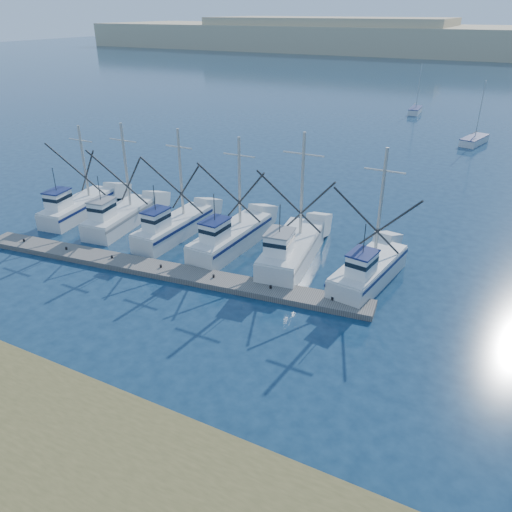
% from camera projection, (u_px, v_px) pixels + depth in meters
% --- Properties ---
extents(ground, '(500.00, 500.00, 0.00)m').
position_uv_depth(ground, '(233.00, 372.00, 25.03)').
color(ground, '#0D243C').
rests_on(ground, ground).
extents(floating_dock, '(29.23, 5.31, 0.39)m').
position_uv_depth(floating_dock, '(161.00, 270.00, 34.37)').
color(floating_dock, slate).
rests_on(floating_dock, ground).
extents(dune_ridge, '(360.00, 60.00, 10.00)m').
position_uv_depth(dune_ridge, '(508.00, 42.00, 189.58)').
color(dune_ridge, tan).
rests_on(dune_ridge, ground).
extents(trawler_fleet, '(29.32, 8.75, 9.05)m').
position_uv_depth(trawler_fleet, '(207.00, 235.00, 37.80)').
color(trawler_fleet, silver).
rests_on(trawler_fleet, ground).
extents(sailboat_near, '(3.26, 6.03, 8.10)m').
position_uv_depth(sailboat_near, '(474.00, 140.00, 66.85)').
color(sailboat_near, silver).
rests_on(sailboat_near, ground).
extents(sailboat_far, '(1.86, 5.35, 8.10)m').
position_uv_depth(sailboat_far, '(415.00, 110.00, 86.40)').
color(sailboat_far, silver).
rests_on(sailboat_far, ground).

